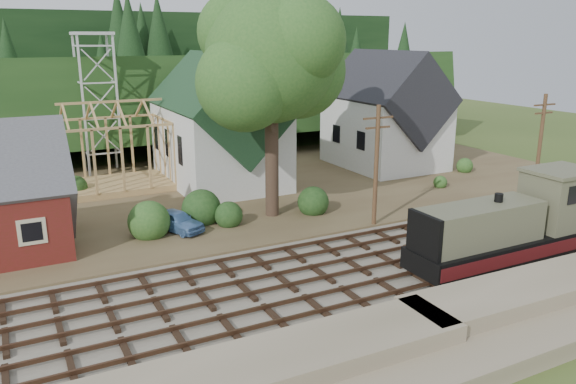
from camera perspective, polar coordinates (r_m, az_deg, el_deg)
name	(u,v)px	position (r m, az deg, el deg)	size (l,w,h in m)	color
ground	(322,278)	(29.33, 3.45, -8.74)	(140.00, 140.00, 0.00)	#384C1E
embankment	(434,359)	(23.30, 14.62, -16.13)	(64.00, 5.00, 1.60)	#7F7259
railroad_bed	(322,277)	(29.29, 3.45, -8.60)	(64.00, 11.00, 0.16)	#726B5B
village_flat	(205,192)	(44.78, -8.39, -0.05)	(64.00, 26.00, 0.30)	brown
hillside	(136,144)	(67.44, -15.14, 4.69)	(70.00, 28.00, 8.00)	#1E3F19
ridge	(110,126)	(82.95, -17.59, 6.44)	(80.00, 20.00, 12.00)	black
church	(220,125)	(45.94, -6.96, 6.82)	(8.40, 15.17, 13.00)	silver
farmhouse	(385,117)	(53.10, 9.84, 7.52)	(8.40, 10.80, 10.60)	silver
timber_frame	(115,152)	(46.41, -17.21, 3.92)	(8.20, 6.20, 6.99)	tan
lattice_tower	(94,61)	(51.54, -19.08, 12.46)	(3.20, 3.20, 12.12)	silver
big_tree	(273,66)	(36.70, -1.55, 12.67)	(10.90, 8.40, 14.70)	#38281E
telegraph_pole_near	(376,165)	(35.83, 8.95, 2.77)	(2.20, 0.28, 8.00)	#4C331E
telegraph_pole_far	(540,144)	(46.18, 24.22, 4.44)	(2.20, 0.28, 8.00)	#4C331E
locomotive	(515,226)	(32.82, 22.05, -3.24)	(11.96, 2.99, 4.78)	black
car_blue	(177,221)	(35.69, -11.25, -2.86)	(1.57, 3.90, 1.33)	#5783BB
car_red	(421,160)	(54.20, 13.38, 3.23)	(1.99, 4.31, 1.20)	#B70E2A
patio_set	(17,221)	(33.86, -25.83, -2.62)	(2.21, 2.21, 2.46)	silver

